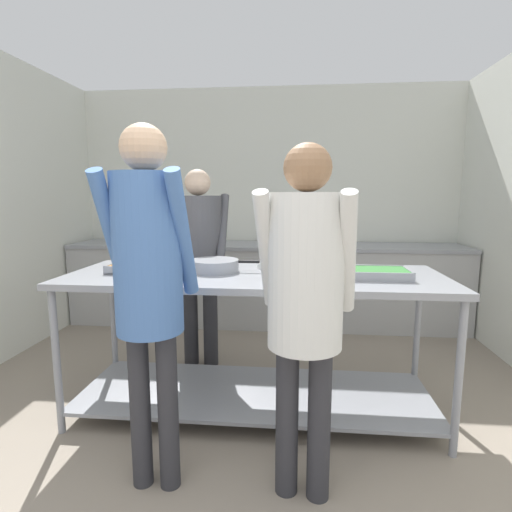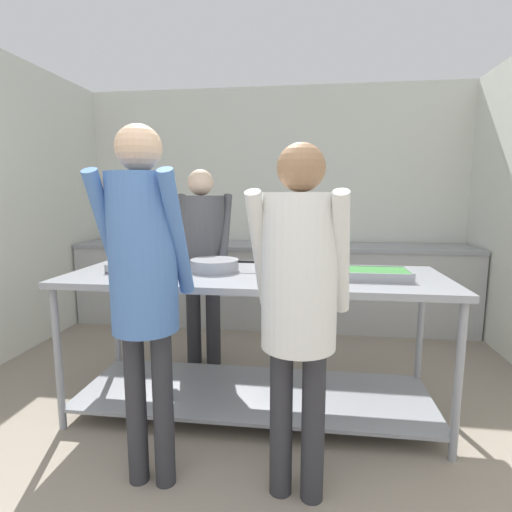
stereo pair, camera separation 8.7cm
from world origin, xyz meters
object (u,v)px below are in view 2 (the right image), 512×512
Objects in this scene: cook_behind_counter at (202,248)px; broccoli_bowl at (315,271)px; serving_tray_vegetables at (374,274)px; guest_serving_right at (299,287)px; plate_stack at (274,265)px; guest_serving_left at (144,268)px; serving_tray_roast at (144,267)px; water_bottle at (147,231)px; sauce_pan at (215,265)px.

broccoli_bowl is at bearing -40.43° from cook_behind_counter.
guest_serving_right is at bearing -122.02° from serving_tray_vegetables.
plate_stack is at bearing 156.28° from serving_tray_vegetables.
guest_serving_left is (-1.16, -0.70, 0.14)m from serving_tray_vegetables.
plate_stack is 0.58× the size of serving_tray_vegetables.
guest_serving_left is at bearing -140.42° from broccoli_bowl.
serving_tray_roast is 2.11m from water_bottle.
serving_tray_roast is 1.74× the size of plate_stack.
cook_behind_counter reaches higher than sauce_pan.
serving_tray_roast is 0.72m from cook_behind_counter.
guest_serving_right is 1.66m from cook_behind_counter.
guest_serving_right is 1.01× the size of cook_behind_counter.
guest_serving_right is at bearing 0.38° from guest_serving_left.
plate_stack is 2.39m from water_bottle.
plate_stack is (0.38, 0.17, -0.02)m from sauce_pan.
guest_serving_left is (0.33, -0.76, 0.14)m from serving_tray_roast.
serving_tray_vegetables is (1.01, -0.10, -0.02)m from sauce_pan.
water_bottle reaches higher than serving_tray_vegetables.
broccoli_bowl is 0.87× the size of water_bottle.
plate_stack is 0.14× the size of guest_serving_left.
sauce_pan is 0.28× the size of cook_behind_counter.
guest_serving_left reaches higher than serving_tray_roast.
water_bottle is at bearing 124.19° from guest_serving_right.
serving_tray_roast is at bearing -107.06° from cook_behind_counter.
guest_serving_right reaches higher than serving_tray_vegetables.
sauce_pan is (0.47, 0.05, 0.02)m from serving_tray_roast.
serving_tray_vegetables is at bearing -5.80° from sauce_pan.
cook_behind_counter is (-1.27, 0.74, 0.05)m from serving_tray_vegetables.
serving_tray_roast is 1.00× the size of serving_tray_vegetables.
plate_stack is 0.14× the size of cook_behind_counter.
serving_tray_vegetables is 1.51× the size of water_bottle.
sauce_pan is at bearing 6.04° from serving_tray_roast.
guest_serving_left is 1.05× the size of guest_serving_right.
water_bottle is (-1.84, 2.71, -0.00)m from guest_serving_right.
guest_serving_right reaches higher than broccoli_bowl.
sauce_pan is 0.26× the size of guest_serving_left.
guest_serving_left is (-0.15, -0.81, 0.12)m from sauce_pan.
guest_serving_right is at bearing -35.65° from serving_tray_roast.
guest_serving_right is at bearing -55.81° from water_bottle.
serving_tray_vegetables reaches higher than plate_stack.
sauce_pan is at bearing -155.43° from plate_stack.
serving_tray_roast is at bearing 113.33° from guest_serving_left.
guest_serving_left reaches higher than broccoli_bowl.
serving_tray_vegetables is at bearing 31.26° from guest_serving_left.
water_bottle is at bearing 138.57° from serving_tray_vegetables.
broccoli_bowl is 1.05m from guest_serving_left.
guest_serving_left reaches higher than sauce_pan.
serving_tray_roast is 0.47m from sauce_pan.
serving_tray_roast is 0.83m from guest_serving_left.
plate_stack is 0.42m from broccoli_bowl.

